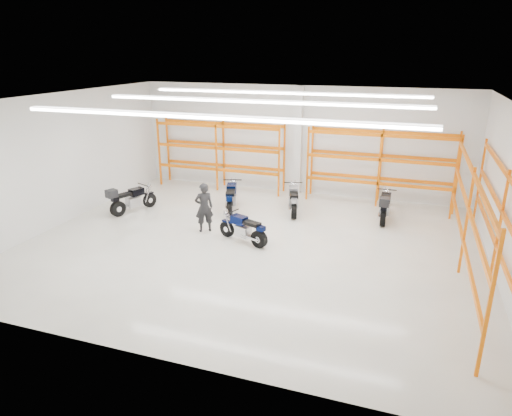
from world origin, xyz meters
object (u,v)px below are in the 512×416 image
(motorcycle_back_c, at_px, (293,200))
(motorcycle_main, at_px, (245,230))
(structural_column, at_px, (298,141))
(motorcycle_back_d, at_px, (385,207))
(motorcycle_back_a, at_px, (129,200))
(motorcycle_back_b, at_px, (231,198))
(standing_man, at_px, (204,207))

(motorcycle_back_c, bearing_deg, motorcycle_main, -102.86)
(motorcycle_main, distance_m, structural_column, 6.08)
(structural_column, bearing_deg, motorcycle_back_d, -31.36)
(motorcycle_back_a, xyz_separation_m, motorcycle_back_c, (5.84, 2.01, -0.03))
(motorcycle_back_a, bearing_deg, motorcycle_back_d, 13.56)
(motorcycle_back_d, bearing_deg, motorcycle_back_b, -172.35)
(motorcycle_back_c, distance_m, standing_man, 3.68)
(standing_man, relative_size, structural_column, 0.38)
(motorcycle_back_a, relative_size, motorcycle_back_b, 0.93)
(motorcycle_back_a, distance_m, standing_man, 3.56)
(motorcycle_main, height_order, standing_man, standing_man)
(motorcycle_back_a, distance_m, motorcycle_back_c, 6.17)
(motorcycle_back_d, xyz_separation_m, standing_man, (-5.69, -2.98, 0.32))
(motorcycle_back_b, height_order, motorcycle_back_c, motorcycle_back_b)
(motorcycle_back_a, height_order, motorcycle_back_c, motorcycle_back_a)
(structural_column, bearing_deg, standing_man, -109.55)
(standing_man, bearing_deg, motorcycle_back_a, -48.34)
(motorcycle_main, bearing_deg, structural_column, 87.50)
(motorcycle_back_a, bearing_deg, standing_man, -12.64)
(motorcycle_back_a, distance_m, motorcycle_back_b, 3.83)
(motorcycle_main, relative_size, motorcycle_back_a, 0.93)
(motorcycle_back_b, bearing_deg, motorcycle_main, -60.38)
(motorcycle_main, height_order, structural_column, structural_column)
(motorcycle_main, relative_size, motorcycle_back_d, 0.87)
(motorcycle_back_c, xyz_separation_m, structural_column, (-0.50, 2.52, 1.77))
(motorcycle_main, bearing_deg, standing_man, 163.09)
(motorcycle_back_d, height_order, standing_man, standing_man)
(structural_column, bearing_deg, motorcycle_back_a, -139.70)
(motorcycle_back_d, distance_m, standing_man, 6.44)
(motorcycle_back_b, xyz_separation_m, motorcycle_back_d, (5.61, 0.75, 0.02))
(motorcycle_main, height_order, motorcycle_back_d, motorcycle_back_d)
(motorcycle_back_c, bearing_deg, motorcycle_back_b, -166.43)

